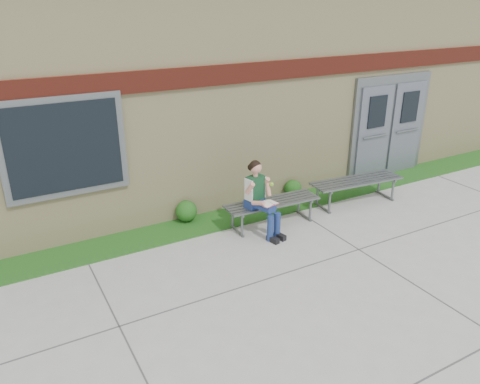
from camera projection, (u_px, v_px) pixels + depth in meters
ground at (331, 281)px, 6.86m from camera, size 80.00×80.00×0.00m
grass_strip at (243, 214)px, 8.95m from camera, size 16.00×0.80×0.02m
school_building at (172, 78)px, 10.87m from camera, size 16.20×6.22×4.20m
bench_left at (272, 206)px, 8.45m from camera, size 1.78×0.58×0.46m
bench_right at (356, 185)px, 9.34m from camera, size 1.95×0.71×0.50m
girl at (261, 197)px, 8.00m from camera, size 0.51×0.81×1.32m
shrub_mid at (186, 211)px, 8.59m from camera, size 0.39×0.39×0.39m
shrub_east at (293, 188)px, 9.68m from camera, size 0.35×0.35×0.35m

